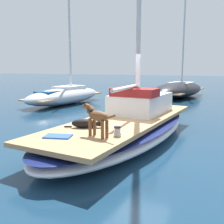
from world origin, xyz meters
The scene contains 9 objects.
ground_plane centered at (0.00, 0.00, 0.00)m, with size 120.00×120.00×0.00m, color navy.
sailboat_main centered at (0.00, 0.00, 0.34)m, with size 3.44×7.50×0.66m.
cabin_house centered at (0.16, 1.11, 1.01)m, with size 1.68×2.39×0.84m.
dog_brown centered at (0.07, -2.08, 1.08)m, with size 0.91×0.42×0.70m.
dog_black centered at (-0.52, -1.44, 0.77)m, with size 0.91×0.47×0.22m.
deck_winch centered at (0.47, -1.90, 0.76)m, with size 0.16×0.16×0.21m.
deck_towel centered at (-0.67, -2.42, 0.68)m, with size 0.56×0.36×0.03m, color blue.
moored_boat_far_astern centered at (-0.07, 12.23, 0.56)m, with size 3.81×6.93×7.70m.
moored_boat_port_side centered at (-5.70, 6.16, 0.51)m, with size 2.82×6.19×6.29m.
Camera 1 is at (2.36, -7.08, 2.12)m, focal length 42.78 mm.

